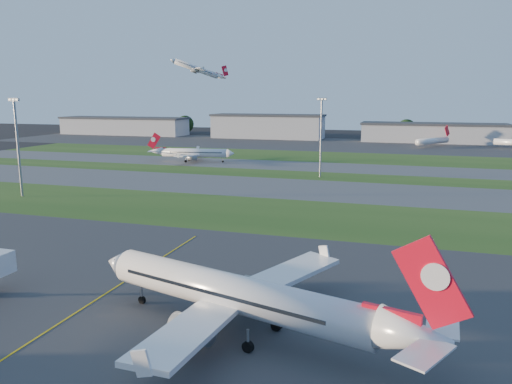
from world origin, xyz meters
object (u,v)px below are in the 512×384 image
at_px(mini_jet_near, 433,141).
at_px(light_mast_west, 18,141).
at_px(airliner_taxiing, 194,153).
at_px(light_mast_centre, 321,132).
at_px(airliner_parked, 236,295).

distance_m(mini_jet_near, light_mast_west, 205.08).
distance_m(airliner_taxiing, light_mast_west, 81.55).
height_order(airliner_taxiing, mini_jet_near, airliner_taxiing).
relative_size(airliner_taxiing, light_mast_west, 1.30).
bearing_deg(light_mast_centre, light_mast_west, -141.34).
xyz_separation_m(mini_jet_near, light_mast_centre, (-39.05, -117.29, 11.53)).
bearing_deg(light_mast_west, airliner_parked, -35.17).
bearing_deg(airliner_parked, light_mast_west, 160.57).
bearing_deg(light_mast_west, light_mast_centre, 38.66).
height_order(light_mast_west, light_mast_centre, same).
xyz_separation_m(airliner_parked, light_mast_west, (-80.57, 56.76, 10.28)).
relative_size(airliner_parked, airliner_taxiing, 1.21).
relative_size(airliner_parked, light_mast_centre, 1.57).
bearing_deg(mini_jet_near, airliner_parked, -151.52).
bearing_deg(airliner_parked, airliner_taxiing, 131.76).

